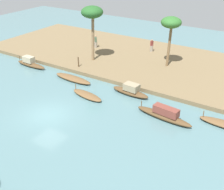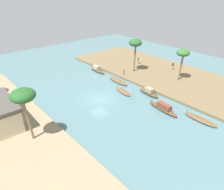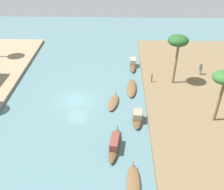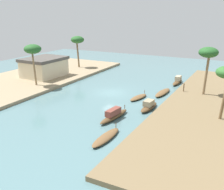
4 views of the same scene
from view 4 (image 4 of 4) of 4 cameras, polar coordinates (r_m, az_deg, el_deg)
river_water at (r=39.17m, az=-0.05°, el=0.51°), size 71.41×71.41×0.00m
riverbank_right at (r=48.31m, az=-17.00°, el=3.25°), size 39.67×15.07×0.42m
sampan_with_tall_canopy at (r=32.66m, az=7.82°, el=-2.32°), size 4.05×1.30×1.18m
sampan_foreground at (r=45.34m, az=13.74°, el=2.90°), size 4.46×0.98×1.22m
sampan_midstream at (r=29.57m, az=0.39°, el=-4.26°), size 5.21×1.46×1.18m
sampan_upstream_small at (r=39.11m, az=10.69°, el=0.52°), size 4.86×1.41×0.45m
sampan_open_hull at (r=36.54m, az=5.62°, el=-0.50°), size 3.82×1.67×0.83m
sampan_downstream_large at (r=25.12m, az=-1.30°, el=-8.95°), size 4.54×1.17×0.86m
mooring_post at (r=39.48m, az=14.97°, el=1.57°), size 0.14×0.14×1.16m
palm_tree_left_far at (r=37.92m, az=19.75°, el=8.23°), size 2.56×2.56×6.46m
palm_tree_right_tall at (r=42.40m, az=-16.46°, el=9.18°), size 2.58×2.58×6.24m
palm_tree_right_short at (r=55.12m, az=-7.33°, el=11.41°), size 2.62×2.62×6.24m
riverside_building at (r=48.55m, az=-14.18°, el=5.82°), size 7.31×5.82×3.28m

